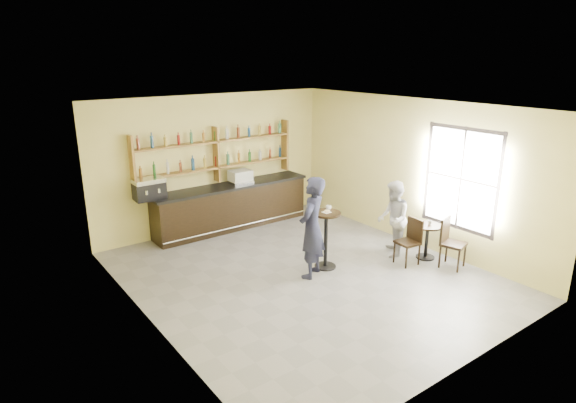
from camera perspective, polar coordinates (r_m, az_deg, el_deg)
floor at (r=9.37m, az=1.95°, el=-8.71°), size 7.00×7.00×0.00m
ceiling at (r=8.48m, az=2.17°, el=11.14°), size 7.00×7.00×0.00m
wall_back at (r=11.65m, az=-8.75°, el=4.63°), size 7.00×0.00×7.00m
wall_front at (r=6.59m, az=21.46°, el=-6.29°), size 7.00×0.00×7.00m
wall_left at (r=7.40m, az=-16.49°, el=-3.24°), size 0.00×7.00×7.00m
wall_right at (r=10.86m, az=14.57°, el=3.36°), size 0.00×7.00×7.00m
window_pane at (r=10.15m, az=19.81°, el=2.52°), size 0.00×2.00×2.00m
window_frame at (r=10.14m, az=19.79°, el=2.51°), size 0.04×1.70×2.10m
shelf_unit at (r=11.49m, az=-8.50°, el=5.55°), size 4.00×0.26×1.40m
liquor_bottles at (r=11.46m, az=-8.53°, el=6.38°), size 3.68×0.10×1.00m
bar_counter at (r=11.74m, az=-6.68°, el=-0.55°), size 3.99×0.78×1.08m
espresso_machine at (r=10.71m, az=-16.14°, el=1.44°), size 0.66×0.44×0.46m
pastry_case at (r=11.67m, az=-5.68°, el=2.94°), size 0.52×0.42×0.31m
pedestal_table at (r=9.50m, az=4.50°, el=-4.58°), size 0.73×0.73×1.15m
napkin at (r=9.30m, az=4.59°, el=-1.27°), size 0.15×0.15×0.00m
donut at (r=9.30m, az=4.68°, el=-1.15°), size 0.13×0.13×0.04m
cup_pedestal at (r=9.45m, az=4.84°, el=-0.72°), size 0.14×0.14×0.09m
man_main at (r=8.99m, az=2.85°, el=-3.11°), size 0.85×0.76×1.95m
cafe_table at (r=10.38m, az=16.10°, el=-4.57°), size 0.74×0.74×0.73m
cup_cafe at (r=10.28m, az=16.46°, el=-2.39°), size 0.09×0.09×0.08m
chair_west at (r=9.96m, az=13.97°, el=-4.67°), size 0.44×0.44×0.94m
chair_south at (r=10.05m, az=19.03°, el=-4.74°), size 0.54×0.54×1.00m
patron_second at (r=10.23m, az=12.32°, el=-2.01°), size 0.97×0.98×1.60m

